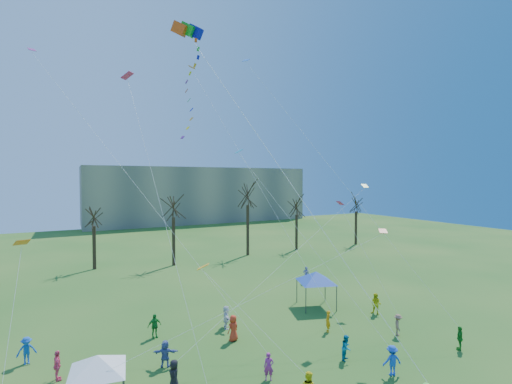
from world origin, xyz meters
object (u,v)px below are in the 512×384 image
big_box_kite (195,90)px  canopy_tent_white (97,363)px  canopy_tent_blue (316,277)px  distant_building (200,195)px

big_box_kite → canopy_tent_white: 16.90m
canopy_tent_white → canopy_tent_blue: (18.87, 6.62, 0.37)m
big_box_kite → canopy_tent_blue: big_box_kite is taller
canopy_tent_white → canopy_tent_blue: 20.00m
big_box_kite → canopy_tent_blue: bearing=14.0°
distant_building → canopy_tent_white: distant_building is taller
distant_building → canopy_tent_blue: bearing=-100.4°
distant_building → canopy_tent_blue: (-12.65, -69.20, -4.73)m
canopy_tent_blue → canopy_tent_white: bearing=-160.7°
distant_building → canopy_tent_blue: distant_building is taller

